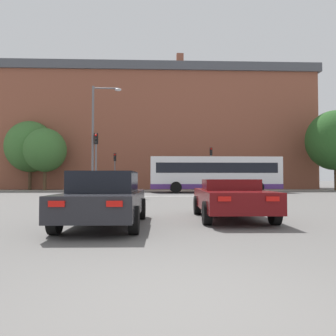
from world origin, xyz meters
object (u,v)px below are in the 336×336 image
at_px(car_saloon_left, 105,198).
at_px(pedestrian_waiting, 215,182).
at_px(traffic_light_far_right, 211,162).
at_px(traffic_light_near_left, 96,154).
at_px(street_lamp_junction, 97,129).
at_px(traffic_light_far_left, 115,165).
at_px(bus_crossing_lead, 215,174).
at_px(pedestrian_walking_east, 196,181).
at_px(car_roadster_right, 231,198).

distance_m(car_saloon_left, pedestrian_waiting, 26.97).
relative_size(traffic_light_far_right, traffic_light_near_left, 0.99).
height_order(traffic_light_far_right, traffic_light_near_left, traffic_light_near_left).
height_order(street_lamp_junction, pedestrian_waiting, street_lamp_junction).
distance_m(car_saloon_left, traffic_light_near_left, 15.78).
xyz_separation_m(car_saloon_left, traffic_light_far_left, (-2.97, 25.88, 1.93)).
xyz_separation_m(car_saloon_left, street_lamp_junction, (-2.97, 15.46, 4.16)).
bearing_deg(car_saloon_left, traffic_light_far_left, 97.59).
height_order(bus_crossing_lead, street_lamp_junction, street_lamp_junction).
height_order(car_saloon_left, traffic_light_near_left, traffic_light_near_left).
height_order(traffic_light_near_left, pedestrian_waiting, traffic_light_near_left).
relative_size(traffic_light_near_left, street_lamp_junction, 0.56).
relative_size(traffic_light_far_right, pedestrian_waiting, 2.85).
height_order(car_saloon_left, traffic_light_far_right, traffic_light_far_right).
relative_size(bus_crossing_lead, street_lamp_junction, 1.45).
relative_size(pedestrian_waiting, pedestrian_walking_east, 0.91).
relative_size(street_lamp_junction, pedestrian_walking_east, 4.61).
height_order(car_roadster_right, traffic_light_near_left, traffic_light_near_left).
xyz_separation_m(pedestrian_waiting, pedestrian_walking_east, (-1.97, 0.45, 0.11)).
distance_m(car_saloon_left, street_lamp_junction, 16.28).
bearing_deg(pedestrian_waiting, traffic_light_far_right, 148.15).
xyz_separation_m(traffic_light_far_right, street_lamp_junction, (-10.11, -9.93, 1.86)).
bearing_deg(car_roadster_right, traffic_light_far_right, 83.39).
bearing_deg(street_lamp_junction, traffic_light_far_right, 44.47).
distance_m(car_roadster_right, traffic_light_far_left, 25.49).
xyz_separation_m(traffic_light_near_left, street_lamp_junction, (0.06, 0.14, 1.83)).
relative_size(car_saloon_left, pedestrian_walking_east, 2.58).
distance_m(bus_crossing_lead, pedestrian_walking_east, 5.40).
relative_size(car_saloon_left, traffic_light_far_left, 1.15).
height_order(street_lamp_junction, pedestrian_walking_east, street_lamp_junction).
xyz_separation_m(traffic_light_near_left, traffic_light_far_left, (0.06, 10.56, -0.40)).
distance_m(car_roadster_right, pedestrian_waiting, 24.84).
bearing_deg(bus_crossing_lead, traffic_light_near_left, -59.58).
bearing_deg(bus_crossing_lead, car_saloon_left, -17.74).
relative_size(bus_crossing_lead, traffic_light_near_left, 2.56).
distance_m(street_lamp_junction, pedestrian_walking_east, 14.40).
relative_size(car_roadster_right, bus_crossing_lead, 0.37).
bearing_deg(bus_crossing_lead, pedestrian_waiting, 169.03).
relative_size(traffic_light_near_left, pedestrian_walking_east, 2.60).
bearing_deg(car_roadster_right, traffic_light_far_left, 106.77).
relative_size(car_saloon_left, pedestrian_waiting, 2.85).
distance_m(street_lamp_junction, pedestrian_waiting, 15.39).
bearing_deg(traffic_light_near_left, bus_crossing_lead, 30.42).
bearing_deg(traffic_light_near_left, pedestrian_walking_east, 51.55).
height_order(pedestrian_waiting, pedestrian_walking_east, pedestrian_walking_east).
xyz_separation_m(traffic_light_far_right, traffic_light_near_left, (-10.18, -10.07, 0.03)).
xyz_separation_m(car_saloon_left, traffic_light_near_left, (-3.03, 15.31, 2.32)).
bearing_deg(street_lamp_junction, traffic_light_near_left, -114.11).
bearing_deg(bus_crossing_lead, traffic_light_far_left, -116.43).
bearing_deg(street_lamp_junction, car_saloon_left, -79.12).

